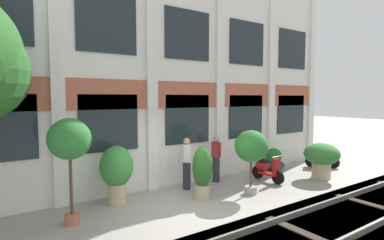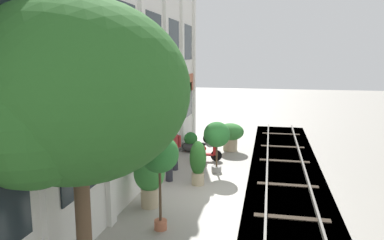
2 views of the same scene
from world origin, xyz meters
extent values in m
plane|color=#9E998E|center=(0.00, 0.00, 0.00)|extent=(80.00, 80.00, 0.00)
cube|color=silver|center=(0.00, 2.72, 3.82)|extent=(16.81, 0.50, 7.64)
cube|color=#AD5B42|center=(0.00, 2.45, 3.10)|extent=(16.81, 0.06, 0.90)
cube|color=silver|center=(-2.80, 2.41, 3.82)|extent=(0.36, 0.16, 7.64)
cube|color=silver|center=(0.00, 2.41, 3.82)|extent=(0.36, 0.16, 7.64)
cube|color=silver|center=(2.80, 2.41, 3.82)|extent=(0.36, 0.16, 7.64)
cube|color=silver|center=(5.60, 2.41, 3.82)|extent=(0.36, 0.16, 7.64)
cube|color=silver|center=(8.40, 2.41, 3.82)|extent=(0.36, 0.16, 7.64)
cube|color=#1E282D|center=(-1.40, 2.44, 2.25)|extent=(1.79, 0.04, 1.70)
cube|color=#1E282D|center=(1.40, 2.44, 2.25)|extent=(1.79, 0.04, 1.70)
cube|color=#1E282D|center=(4.20, 2.44, 2.25)|extent=(1.79, 0.04, 1.70)
cube|color=#1E282D|center=(7.00, 2.44, 2.25)|extent=(1.79, 0.04, 1.70)
cube|color=#1E282D|center=(-1.40, 2.44, 5.15)|extent=(1.79, 0.04, 1.70)
cube|color=#1E282D|center=(1.40, 2.44, 5.15)|extent=(1.79, 0.04, 1.70)
cube|color=#1E282D|center=(4.20, 2.44, 5.15)|extent=(1.79, 0.04, 1.70)
cube|color=#1E282D|center=(7.00, 2.44, 5.15)|extent=(1.79, 0.04, 1.70)
cube|color=slate|center=(0.00, -1.68, 0.07)|extent=(24.81, 0.07, 0.15)
cube|color=#382D23|center=(1.31, -2.40, 0.01)|extent=(0.24, 2.10, 0.03)
cube|color=#382D23|center=(4.40, -2.40, 0.01)|extent=(0.24, 2.10, 0.03)
cylinder|color=tan|center=(0.77, 0.71, 0.22)|extent=(0.45, 0.45, 0.44)
ellipsoid|color=#286023|center=(0.77, 0.71, 0.96)|extent=(0.58, 0.58, 1.23)
sphere|color=yellow|center=(0.77, 0.71, 1.36)|extent=(0.32, 0.32, 0.32)
ellipsoid|color=#333333|center=(5.31, 1.92, 0.22)|extent=(0.88, 0.88, 0.45)
sphere|color=#236B28|center=(5.31, 1.92, 0.60)|extent=(0.64, 0.64, 0.64)
cylinder|color=#B76647|center=(-2.82, 1.02, 0.13)|extent=(0.34, 0.34, 0.25)
cylinder|color=#4C3826|center=(-2.82, 1.02, 1.05)|extent=(0.07, 0.07, 1.60)
ellipsoid|color=#2D7A33|center=(-2.82, 1.02, 2.05)|extent=(0.99, 0.99, 0.97)
cylinder|color=tan|center=(-1.44, 1.77, 0.29)|extent=(0.53, 0.53, 0.59)
ellipsoid|color=#388438|center=(-1.44, 1.77, 1.08)|extent=(0.93, 0.93, 1.15)
cylinder|color=gray|center=(2.32, 0.27, 0.12)|extent=(0.38, 0.38, 0.24)
cylinder|color=brown|center=(2.32, 0.27, 0.77)|extent=(0.07, 0.07, 1.07)
ellipsoid|color=#2D7A33|center=(2.32, 0.27, 1.51)|extent=(1.03, 1.03, 0.98)
cylinder|color=tan|center=(5.80, 0.09, 0.29)|extent=(0.67, 0.67, 0.58)
ellipsoid|color=#388438|center=(5.80, 0.09, 0.92)|extent=(1.27, 1.27, 0.80)
cylinder|color=black|center=(7.69, 0.73, 0.24)|extent=(0.37, 0.43, 0.48)
cylinder|color=black|center=(7.12, 1.42, 0.24)|extent=(0.37, 0.43, 0.48)
cube|color=black|center=(7.40, 1.08, 0.28)|extent=(0.62, 0.68, 0.08)
ellipsoid|color=black|center=(7.24, 1.28, 0.52)|extent=(0.56, 0.60, 0.36)
cube|color=black|center=(7.24, 1.28, 0.72)|extent=(0.45, 0.48, 0.10)
cube|color=black|center=(7.64, 0.79, 0.58)|extent=(0.29, 0.27, 0.60)
cylinder|color=#B7B7BF|center=(7.65, 0.77, 0.96)|extent=(0.41, 0.34, 0.03)
cylinder|color=black|center=(3.86, 0.49, 0.24)|extent=(0.12, 0.48, 0.48)
cylinder|color=black|center=(3.81, 1.39, 0.24)|extent=(0.12, 0.48, 0.48)
cube|color=red|center=(3.83, 0.95, 0.28)|extent=(0.28, 0.69, 0.08)
ellipsoid|color=red|center=(3.82, 1.21, 0.52)|extent=(0.29, 0.57, 0.36)
cube|color=black|center=(3.82, 1.21, 0.72)|extent=(0.24, 0.45, 0.10)
cube|color=red|center=(3.85, 0.57, 0.58)|extent=(0.29, 0.14, 0.60)
cylinder|color=#B7B7BF|center=(3.86, 0.55, 0.96)|extent=(0.50, 0.06, 0.03)
cylinder|color=#282833|center=(0.93, 1.80, 0.45)|extent=(0.26, 0.26, 0.91)
cylinder|color=silver|center=(0.93, 1.80, 1.19)|extent=(0.34, 0.34, 0.57)
sphere|color=tan|center=(0.93, 1.80, 1.59)|extent=(0.22, 0.22, 0.22)
cylinder|color=silver|center=(0.77, 1.66, 1.22)|extent=(0.09, 0.09, 0.51)
cylinder|color=silver|center=(1.10, 1.95, 1.22)|extent=(0.09, 0.09, 0.51)
cylinder|color=#282833|center=(2.27, 1.94, 0.45)|extent=(0.26, 0.26, 0.90)
cylinder|color=maroon|center=(2.27, 1.94, 1.16)|extent=(0.34, 0.34, 0.51)
sphere|color=tan|center=(2.27, 1.94, 1.53)|extent=(0.22, 0.22, 0.22)
cylinder|color=maroon|center=(2.26, 1.72, 1.19)|extent=(0.09, 0.09, 0.46)
cylinder|color=maroon|center=(2.29, 2.15, 1.19)|extent=(0.09, 0.09, 0.46)
camera|label=1|loc=(-4.32, -6.29, 3.01)|focal=28.00mm
camera|label=2|loc=(-11.66, -1.65, 4.52)|focal=35.00mm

